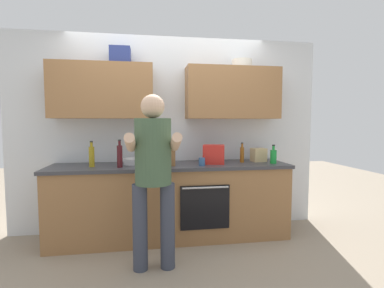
{
  "coord_description": "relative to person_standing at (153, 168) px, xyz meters",
  "views": [
    {
      "loc": [
        -0.27,
        -3.37,
        1.4
      ],
      "look_at": [
        0.24,
        -0.1,
        1.15
      ],
      "focal_mm": 26.52,
      "sensor_mm": 36.0,
      "label": 1
    }
  ],
  "objects": [
    {
      "name": "back_wall_unit",
      "position": [
        0.23,
        0.99,
        0.52
      ],
      "size": [
        4.0,
        0.38,
        2.5
      ],
      "color": "silver",
      "rests_on": "ground"
    },
    {
      "name": "mixing_bowl",
      "position": [
        -0.22,
        0.82,
        -0.04
      ],
      "size": [
        0.25,
        0.25,
        0.07
      ],
      "primitive_type": "cylinder",
      "color": "silver",
      "rests_on": "counter"
    },
    {
      "name": "bottle_soda",
      "position": [
        1.47,
        0.6,
        0.01
      ],
      "size": [
        0.08,
        0.08,
        0.23
      ],
      "color": "#198C33",
      "rests_on": "counter"
    },
    {
      "name": "bottle_oil",
      "position": [
        -0.68,
        0.67,
        0.05
      ],
      "size": [
        0.06,
        0.06,
        0.29
      ],
      "color": "olive",
      "rests_on": "counter"
    },
    {
      "name": "bottle_wine",
      "position": [
        -0.36,
        0.58,
        0.05
      ],
      "size": [
        0.06,
        0.06,
        0.31
      ],
      "color": "#471419",
      "rests_on": "counter"
    },
    {
      "name": "bottle_soy",
      "position": [
        -0.07,
        0.61,
        0.05
      ],
      "size": [
        0.07,
        0.07,
        0.32
      ],
      "color": "black",
      "rests_on": "counter"
    },
    {
      "name": "grocery_bag_bread",
      "position": [
        1.36,
        0.8,
        0.01
      ],
      "size": [
        0.19,
        0.16,
        0.17
      ],
      "primitive_type": "cube",
      "rotation": [
        0.0,
        0.0,
        0.15
      ],
      "color": "tan",
      "rests_on": "counter"
    },
    {
      "name": "bottle_syrup",
      "position": [
        1.12,
        0.76,
        0.03
      ],
      "size": [
        0.05,
        0.05,
        0.25
      ],
      "color": "#8C4C14",
      "rests_on": "counter"
    },
    {
      "name": "ground_plane",
      "position": [
        0.23,
        0.72,
        -0.98
      ],
      "size": [
        12.0,
        12.0,
        0.0
      ],
      "primitive_type": "plane",
      "color": "gray"
    },
    {
      "name": "grocery_bag_crisps",
      "position": [
        0.74,
        0.69,
        0.04
      ],
      "size": [
        0.29,
        0.23,
        0.23
      ],
      "primitive_type": "cube",
      "rotation": [
        0.0,
        0.0,
        -0.26
      ],
      "color": "red",
      "rests_on": "counter"
    },
    {
      "name": "counter",
      "position": [
        0.23,
        0.72,
        -0.53
      ],
      "size": [
        2.84,
        0.67,
        0.9
      ],
      "color": "olive",
      "rests_on": "ground"
    },
    {
      "name": "cup_tea",
      "position": [
        0.57,
        0.56,
        -0.03
      ],
      "size": [
        0.07,
        0.07,
        0.09
      ],
      "primitive_type": "cylinder",
      "color": "#33598C",
      "rests_on": "counter"
    },
    {
      "name": "person_standing",
      "position": [
        0.0,
        0.0,
        0.0
      ],
      "size": [
        0.49,
        0.45,
        1.66
      ],
      "color": "#383D4C",
      "rests_on": "ground"
    },
    {
      "name": "knife_block",
      "position": [
        0.21,
        0.63,
        0.03
      ],
      "size": [
        0.1,
        0.14,
        0.26
      ],
      "color": "brown",
      "rests_on": "counter"
    }
  ]
}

